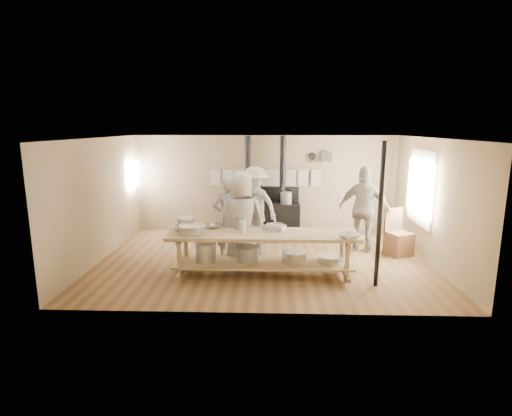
# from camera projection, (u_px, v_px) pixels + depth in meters

# --- Properties ---
(ground) EXTENTS (7.00, 7.00, 0.00)m
(ground) POSITION_uv_depth(u_px,v_px,m) (264.00, 260.00, 8.62)
(ground) COLOR brown
(ground) RESTS_ON ground
(room_shell) EXTENTS (7.00, 7.00, 7.00)m
(room_shell) POSITION_uv_depth(u_px,v_px,m) (264.00, 186.00, 8.29)
(room_shell) COLOR tan
(room_shell) RESTS_ON ground
(window_right) EXTENTS (0.09, 1.50, 1.65)m
(window_right) POSITION_uv_depth(u_px,v_px,m) (422.00, 188.00, 8.79)
(window_right) COLOR beige
(window_right) RESTS_ON ground
(left_opening) EXTENTS (0.00, 0.90, 0.90)m
(left_opening) POSITION_uv_depth(u_px,v_px,m) (133.00, 175.00, 10.37)
(left_opening) COLOR white
(left_opening) RESTS_ON ground
(stove) EXTENTS (1.90, 0.75, 2.60)m
(stove) POSITION_uv_depth(u_px,v_px,m) (265.00, 215.00, 10.59)
(stove) COLOR black
(stove) RESTS_ON ground
(towel_rail) EXTENTS (3.00, 0.04, 0.47)m
(towel_rail) POSITION_uv_depth(u_px,v_px,m) (265.00, 175.00, 10.66)
(towel_rail) COLOR tan
(towel_rail) RESTS_ON ground
(back_wall_shelf) EXTENTS (0.63, 0.14, 0.32)m
(back_wall_shelf) POSITION_uv_depth(u_px,v_px,m) (321.00, 158.00, 10.55)
(back_wall_shelf) COLOR tan
(back_wall_shelf) RESTS_ON ground
(prep_table) EXTENTS (3.60, 0.90, 0.85)m
(prep_table) POSITION_uv_depth(u_px,v_px,m) (263.00, 249.00, 7.63)
(prep_table) COLOR tan
(prep_table) RESTS_ON ground
(support_post) EXTENTS (0.08, 0.08, 2.60)m
(support_post) POSITION_uv_depth(u_px,v_px,m) (380.00, 216.00, 6.97)
(support_post) COLOR black
(support_post) RESTS_ON ground
(cook_far_left) EXTENTS (0.78, 0.65, 1.83)m
(cook_far_left) POSITION_uv_depth(u_px,v_px,m) (228.00, 218.00, 8.50)
(cook_far_left) COLOR #A69E93
(cook_far_left) RESTS_ON ground
(cook_left) EXTENTS (0.87, 0.71, 1.66)m
(cook_left) POSITION_uv_depth(u_px,v_px,m) (250.00, 224.00, 8.33)
(cook_left) COLOR #A69E93
(cook_left) RESTS_ON ground
(cook_center) EXTENTS (0.98, 0.66, 1.95)m
(cook_center) POSITION_uv_depth(u_px,v_px,m) (242.00, 220.00, 8.08)
(cook_center) COLOR #A69E93
(cook_center) RESTS_ON ground
(cook_right) EXTENTS (1.24, 0.83, 1.96)m
(cook_right) POSITION_uv_depth(u_px,v_px,m) (364.00, 210.00, 9.05)
(cook_right) COLOR #A69E93
(cook_right) RESTS_ON ground
(cook_by_window) EXTENTS (1.40, 1.22, 1.88)m
(cook_by_window) POSITION_uv_depth(u_px,v_px,m) (255.00, 205.00, 9.75)
(cook_by_window) COLOR #A69E93
(cook_by_window) RESTS_ON ground
(chair) EXTENTS (0.64, 0.64, 1.03)m
(chair) POSITION_uv_depth(u_px,v_px,m) (398.00, 241.00, 8.93)
(chair) COLOR brown
(chair) RESTS_ON ground
(bowl_white_a) EXTENTS (0.41, 0.41, 0.10)m
(bowl_white_a) POSITION_uv_depth(u_px,v_px,m) (183.00, 228.00, 7.72)
(bowl_white_a) COLOR white
(bowl_white_a) RESTS_ON prep_table
(bowl_steel_a) EXTENTS (0.40, 0.40, 0.09)m
(bowl_steel_a) POSITION_uv_depth(u_px,v_px,m) (213.00, 226.00, 7.92)
(bowl_steel_a) COLOR silver
(bowl_steel_a) RESTS_ON prep_table
(bowl_white_b) EXTENTS (0.50, 0.50, 0.09)m
(bowl_white_b) POSITION_uv_depth(u_px,v_px,m) (349.00, 236.00, 7.18)
(bowl_white_b) COLOR white
(bowl_white_b) RESTS_ON prep_table
(bowl_steel_b) EXTENTS (0.32, 0.32, 0.10)m
(bowl_steel_b) POSITION_uv_depth(u_px,v_px,m) (277.00, 226.00, 7.87)
(bowl_steel_b) COLOR silver
(bowl_steel_b) RESTS_ON prep_table
(roasting_pan) EXTENTS (0.46, 0.39, 0.09)m
(roasting_pan) POSITION_uv_depth(u_px,v_px,m) (275.00, 227.00, 7.79)
(roasting_pan) COLOR #B2B2B7
(roasting_pan) RESTS_ON prep_table
(mixing_bowl_large) EXTENTS (0.56, 0.56, 0.16)m
(mixing_bowl_large) POSITION_uv_depth(u_px,v_px,m) (193.00, 229.00, 7.52)
(mixing_bowl_large) COLOR silver
(mixing_bowl_large) RESTS_ON prep_table
(bucket_galv) EXTENTS (0.25, 0.25, 0.22)m
(bucket_galv) POSITION_uv_depth(u_px,v_px,m) (241.00, 223.00, 7.88)
(bucket_galv) COLOR gray
(bucket_galv) RESTS_ON prep_table
(deep_bowl_enamel) EXTENTS (0.38, 0.38, 0.20)m
(deep_bowl_enamel) POSITION_uv_depth(u_px,v_px,m) (185.00, 223.00, 7.92)
(deep_bowl_enamel) COLOR white
(deep_bowl_enamel) RESTS_ON prep_table
(pitcher) EXTENTS (0.17, 0.17, 0.21)m
(pitcher) POSITION_uv_depth(u_px,v_px,m) (243.00, 227.00, 7.60)
(pitcher) COLOR white
(pitcher) RESTS_ON prep_table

